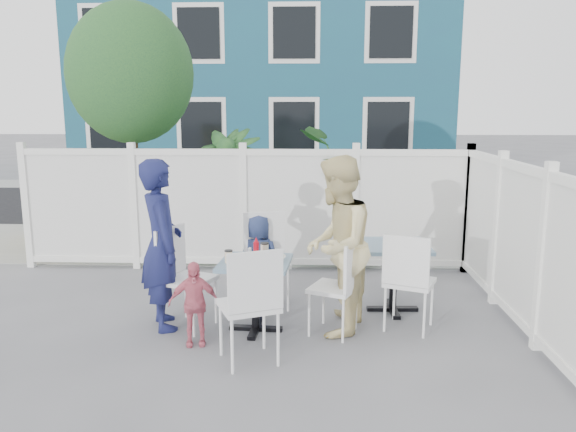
{
  "coord_description": "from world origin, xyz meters",
  "views": [
    {
      "loc": [
        0.97,
        -4.79,
        2.13
      ],
      "look_at": [
        0.75,
        0.72,
        1.05
      ],
      "focal_mm": 35.0,
      "sensor_mm": 36.0,
      "label": 1
    }
  ],
  "objects_px": {
    "boy": "(259,258)",
    "toddler": "(194,303)",
    "chair_right": "(341,280)",
    "utility_cabinet": "(65,197)",
    "chair_back": "(266,252)",
    "man": "(161,244)",
    "woman": "(337,246)",
    "main_table": "(255,277)",
    "chair_near": "(251,298)",
    "spare_table": "(394,259)",
    "chair_left": "(181,269)"
  },
  "relations": [
    {
      "from": "boy",
      "to": "toddler",
      "type": "bearing_deg",
      "value": 86.81
    },
    {
      "from": "chair_right",
      "to": "utility_cabinet",
      "type": "bearing_deg",
      "value": 72.18
    },
    {
      "from": "chair_back",
      "to": "toddler",
      "type": "distance_m",
      "value": 1.25
    },
    {
      "from": "chair_right",
      "to": "chair_back",
      "type": "distance_m",
      "value": 1.13
    },
    {
      "from": "man",
      "to": "woman",
      "type": "bearing_deg",
      "value": -115.6
    },
    {
      "from": "chair_back",
      "to": "boy",
      "type": "bearing_deg",
      "value": -62.91
    },
    {
      "from": "main_table",
      "to": "chair_near",
      "type": "xyz_separation_m",
      "value": [
        0.04,
        -0.75,
        0.05
      ]
    },
    {
      "from": "main_table",
      "to": "spare_table",
      "type": "relative_size",
      "value": 0.97
    },
    {
      "from": "chair_right",
      "to": "chair_back",
      "type": "height_order",
      "value": "chair_back"
    },
    {
      "from": "chair_back",
      "to": "chair_right",
      "type": "bearing_deg",
      "value": 120.92
    },
    {
      "from": "spare_table",
      "to": "chair_near",
      "type": "distance_m",
      "value": 1.9
    },
    {
      "from": "chair_back",
      "to": "man",
      "type": "distance_m",
      "value": 1.2
    },
    {
      "from": "woman",
      "to": "toddler",
      "type": "distance_m",
      "value": 1.42
    },
    {
      "from": "chair_near",
      "to": "spare_table",
      "type": "bearing_deg",
      "value": 21.3
    },
    {
      "from": "boy",
      "to": "toddler",
      "type": "xyz_separation_m",
      "value": [
        -0.48,
        -1.2,
        -0.1
      ]
    },
    {
      "from": "woman",
      "to": "boy",
      "type": "relative_size",
      "value": 1.74
    },
    {
      "from": "chair_left",
      "to": "boy",
      "type": "bearing_deg",
      "value": 160.52
    },
    {
      "from": "chair_left",
      "to": "chair_back",
      "type": "height_order",
      "value": "chair_back"
    },
    {
      "from": "utility_cabinet",
      "to": "chair_back",
      "type": "height_order",
      "value": "utility_cabinet"
    },
    {
      "from": "man",
      "to": "woman",
      "type": "height_order",
      "value": "woman"
    },
    {
      "from": "chair_right",
      "to": "main_table",
      "type": "bearing_deg",
      "value": 108.8
    },
    {
      "from": "main_table",
      "to": "boy",
      "type": "height_order",
      "value": "boy"
    },
    {
      "from": "chair_near",
      "to": "boy",
      "type": "xyz_separation_m",
      "value": [
        -0.08,
        1.6,
        -0.1
      ]
    },
    {
      "from": "man",
      "to": "spare_table",
      "type": "bearing_deg",
      "value": -100.98
    },
    {
      "from": "man",
      "to": "chair_right",
      "type": "bearing_deg",
      "value": -118.15
    },
    {
      "from": "main_table",
      "to": "chair_right",
      "type": "distance_m",
      "value": 0.82
    },
    {
      "from": "main_table",
      "to": "woman",
      "type": "relative_size",
      "value": 0.42
    },
    {
      "from": "utility_cabinet",
      "to": "chair_left",
      "type": "bearing_deg",
      "value": -53.18
    },
    {
      "from": "boy",
      "to": "woman",
      "type": "bearing_deg",
      "value": 152.67
    },
    {
      "from": "spare_table",
      "to": "man",
      "type": "relative_size",
      "value": 0.44
    },
    {
      "from": "chair_left",
      "to": "chair_back",
      "type": "xyz_separation_m",
      "value": [
        0.78,
        0.66,
        0.01
      ]
    },
    {
      "from": "chair_left",
      "to": "man",
      "type": "bearing_deg",
      "value": -59.32
    },
    {
      "from": "chair_near",
      "to": "woman",
      "type": "bearing_deg",
      "value": 23.02
    },
    {
      "from": "utility_cabinet",
      "to": "man",
      "type": "bearing_deg",
      "value": -55.17
    },
    {
      "from": "chair_left",
      "to": "spare_table",
      "type": "bearing_deg",
      "value": 126.17
    },
    {
      "from": "woman",
      "to": "boy",
      "type": "xyz_separation_m",
      "value": [
        -0.81,
        0.84,
        -0.36
      ]
    },
    {
      "from": "chair_back",
      "to": "boy",
      "type": "relative_size",
      "value": 1.03
    },
    {
      "from": "utility_cabinet",
      "to": "man",
      "type": "xyz_separation_m",
      "value": [
        2.54,
        -3.6,
        0.13
      ]
    },
    {
      "from": "utility_cabinet",
      "to": "main_table",
      "type": "relative_size",
      "value": 2.0
    },
    {
      "from": "chair_right",
      "to": "woman",
      "type": "xyz_separation_m",
      "value": [
        -0.05,
        0.08,
        0.31
      ]
    },
    {
      "from": "chair_near",
      "to": "man",
      "type": "xyz_separation_m",
      "value": [
        -0.95,
        0.82,
        0.24
      ]
    },
    {
      "from": "spare_table",
      "to": "man",
      "type": "xyz_separation_m",
      "value": [
        -2.31,
        -0.51,
        0.26
      ]
    },
    {
      "from": "chair_back",
      "to": "man",
      "type": "height_order",
      "value": "man"
    },
    {
      "from": "chair_left",
      "to": "woman",
      "type": "xyz_separation_m",
      "value": [
        1.51,
        -0.08,
        0.27
      ]
    },
    {
      "from": "chair_right",
      "to": "woman",
      "type": "distance_m",
      "value": 0.33
    },
    {
      "from": "spare_table",
      "to": "man",
      "type": "distance_m",
      "value": 2.38
    },
    {
      "from": "chair_near",
      "to": "toddler",
      "type": "bearing_deg",
      "value": 121.65
    },
    {
      "from": "chair_left",
      "to": "boy",
      "type": "height_order",
      "value": "chair_left"
    },
    {
      "from": "chair_near",
      "to": "man",
      "type": "relative_size",
      "value": 0.61
    },
    {
      "from": "chair_near",
      "to": "toddler",
      "type": "xyz_separation_m",
      "value": [
        -0.56,
        0.4,
        -0.2
      ]
    }
  ]
}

